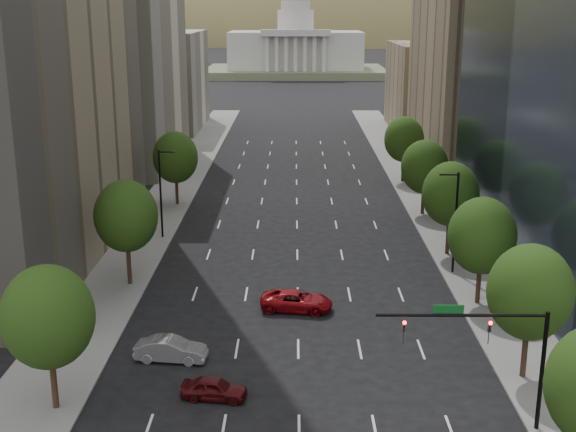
{
  "coord_description": "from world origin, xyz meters",
  "views": [
    {
      "loc": [
        -0.29,
        -6.26,
        22.37
      ],
      "look_at": [
        -0.74,
        44.9,
        8.0
      ],
      "focal_mm": 46.51,
      "sensor_mm": 36.0,
      "label": 1
    }
  ],
  "objects_px": {
    "capitol": "(296,50)",
    "car_silver": "(171,349)",
    "traffic_signal": "(498,344)",
    "car_red_far": "(297,301)",
    "car_maroon": "(214,388)"
  },
  "relations": [
    {
      "from": "car_maroon",
      "to": "car_red_far",
      "type": "relative_size",
      "value": 0.72
    },
    {
      "from": "car_red_far",
      "to": "car_maroon",
      "type": "bearing_deg",
      "value": 167.18
    },
    {
      "from": "capitol",
      "to": "car_silver",
      "type": "distance_m",
      "value": 211.77
    },
    {
      "from": "traffic_signal",
      "to": "car_silver",
      "type": "distance_m",
      "value": 21.06
    },
    {
      "from": "traffic_signal",
      "to": "car_maroon",
      "type": "height_order",
      "value": "traffic_signal"
    },
    {
      "from": "capitol",
      "to": "car_silver",
      "type": "bearing_deg",
      "value": -92.26
    },
    {
      "from": "capitol",
      "to": "car_red_far",
      "type": "bearing_deg",
      "value": -90.03
    },
    {
      "from": "traffic_signal",
      "to": "car_red_far",
      "type": "relative_size",
      "value": 1.67
    },
    {
      "from": "traffic_signal",
      "to": "capitol",
      "type": "bearing_deg",
      "value": 92.74
    },
    {
      "from": "traffic_signal",
      "to": "capitol",
      "type": "relative_size",
      "value": 0.15
    },
    {
      "from": "car_red_far",
      "to": "capitol",
      "type": "bearing_deg",
      "value": 7.18
    },
    {
      "from": "capitol",
      "to": "car_red_far",
      "type": "distance_m",
      "value": 203.12
    },
    {
      "from": "traffic_signal",
      "to": "capitol",
      "type": "height_order",
      "value": "capitol"
    },
    {
      "from": "traffic_signal",
      "to": "capitol",
      "type": "xyz_separation_m",
      "value": [
        -10.53,
        219.71,
        3.4
      ]
    },
    {
      "from": "car_silver",
      "to": "capitol",
      "type": "bearing_deg",
      "value": 3.98
    }
  ]
}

